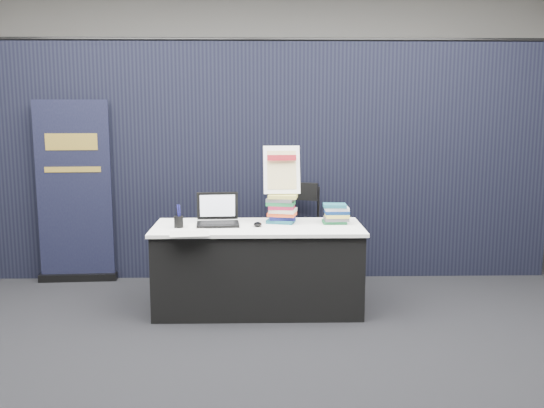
{
  "coord_description": "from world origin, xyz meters",
  "views": [
    {
      "loc": [
        0.01,
        -4.57,
        1.77
      ],
      "look_at": [
        0.12,
        0.55,
        0.94
      ],
      "focal_mm": 40.0,
      "sensor_mm": 36.0,
      "label": 1
    }
  ],
  "objects_px": {
    "book_stack_tall": "(282,209)",
    "stacking_chair": "(298,231)",
    "laptop": "(218,217)",
    "display_table": "(258,268)",
    "book_stack_short": "(336,214)",
    "pullup_banner": "(75,202)",
    "info_sign": "(282,170)"
  },
  "relations": [
    {
      "from": "book_stack_tall",
      "to": "book_stack_short",
      "type": "xyz_separation_m",
      "value": [
        0.47,
        -0.03,
        -0.04
      ]
    },
    {
      "from": "laptop",
      "to": "book_stack_tall",
      "type": "relative_size",
      "value": 1.44
    },
    {
      "from": "book_stack_tall",
      "to": "book_stack_short",
      "type": "distance_m",
      "value": 0.47
    },
    {
      "from": "book_stack_short",
      "to": "pullup_banner",
      "type": "height_order",
      "value": "pullup_banner"
    },
    {
      "from": "display_table",
      "to": "book_stack_tall",
      "type": "height_order",
      "value": "book_stack_tall"
    },
    {
      "from": "display_table",
      "to": "book_stack_tall",
      "type": "bearing_deg",
      "value": 29.33
    },
    {
      "from": "info_sign",
      "to": "stacking_chair",
      "type": "relative_size",
      "value": 0.43
    },
    {
      "from": "laptop",
      "to": "book_stack_short",
      "type": "height_order",
      "value": "laptop"
    },
    {
      "from": "display_table",
      "to": "stacking_chair",
      "type": "relative_size",
      "value": 1.77
    },
    {
      "from": "book_stack_tall",
      "to": "pullup_banner",
      "type": "distance_m",
      "value": 2.21
    },
    {
      "from": "book_stack_short",
      "to": "info_sign",
      "type": "distance_m",
      "value": 0.61
    },
    {
      "from": "laptop",
      "to": "book_stack_tall",
      "type": "bearing_deg",
      "value": 1.09
    },
    {
      "from": "display_table",
      "to": "pullup_banner",
      "type": "height_order",
      "value": "pullup_banner"
    },
    {
      "from": "info_sign",
      "to": "pullup_banner",
      "type": "xyz_separation_m",
      "value": [
        -2.05,
        0.78,
        -0.4
      ]
    },
    {
      "from": "display_table",
      "to": "laptop",
      "type": "bearing_deg",
      "value": 169.26
    },
    {
      "from": "book_stack_tall",
      "to": "info_sign",
      "type": "height_order",
      "value": "info_sign"
    },
    {
      "from": "display_table",
      "to": "info_sign",
      "type": "distance_m",
      "value": 0.88
    },
    {
      "from": "book_stack_tall",
      "to": "info_sign",
      "type": "bearing_deg",
      "value": 90.0
    },
    {
      "from": "book_stack_short",
      "to": "stacking_chair",
      "type": "relative_size",
      "value": 0.21
    },
    {
      "from": "book_stack_tall",
      "to": "pullup_banner",
      "type": "bearing_deg",
      "value": 158.39
    },
    {
      "from": "laptop",
      "to": "display_table",
      "type": "bearing_deg",
      "value": -15.1
    },
    {
      "from": "info_sign",
      "to": "pullup_banner",
      "type": "bearing_deg",
      "value": 156.73
    },
    {
      "from": "laptop",
      "to": "stacking_chair",
      "type": "height_order",
      "value": "laptop"
    },
    {
      "from": "info_sign",
      "to": "pullup_banner",
      "type": "height_order",
      "value": "pullup_banner"
    },
    {
      "from": "pullup_banner",
      "to": "display_table",
      "type": "bearing_deg",
      "value": -30.04
    },
    {
      "from": "book_stack_short",
      "to": "stacking_chair",
      "type": "bearing_deg",
      "value": 117.04
    },
    {
      "from": "laptop",
      "to": "info_sign",
      "type": "relative_size",
      "value": 0.88
    },
    {
      "from": "book_stack_tall",
      "to": "info_sign",
      "type": "distance_m",
      "value": 0.34
    },
    {
      "from": "book_stack_tall",
      "to": "stacking_chair",
      "type": "bearing_deg",
      "value": 72.16
    },
    {
      "from": "book_stack_tall",
      "to": "stacking_chair",
      "type": "height_order",
      "value": "stacking_chair"
    },
    {
      "from": "display_table",
      "to": "book_stack_tall",
      "type": "distance_m",
      "value": 0.56
    },
    {
      "from": "display_table",
      "to": "pullup_banner",
      "type": "relative_size",
      "value": 0.98
    }
  ]
}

